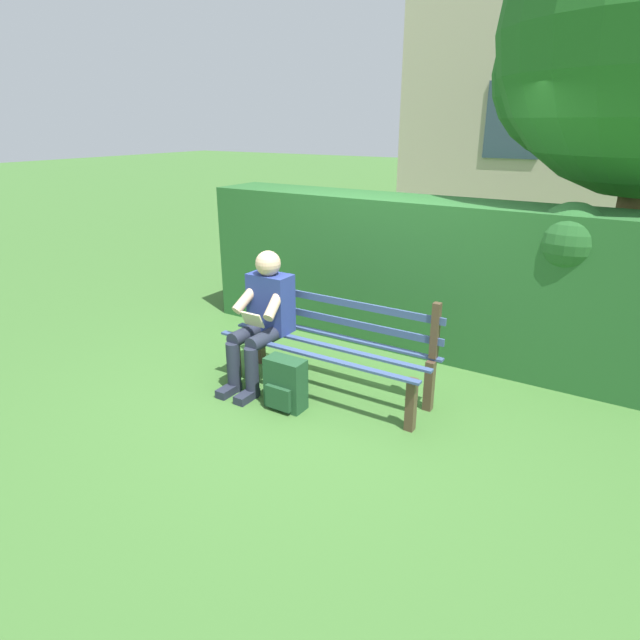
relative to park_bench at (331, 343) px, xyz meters
name	(u,v)px	position (x,y,z in m)	size (l,w,h in m)	color
ground	(326,392)	(0.00, 0.08, -0.44)	(60.00, 60.00, 0.00)	#3D6B2D
park_bench	(331,343)	(0.00, 0.00, 0.00)	(1.88, 0.53, 0.90)	#4C3828
person_seated	(263,315)	(0.59, 0.18, 0.19)	(0.44, 0.73, 1.17)	navy
hedge_backdrop	(418,271)	(-0.22, -1.34, 0.36)	(4.63, 0.76, 1.59)	#265B28
backpack	(285,384)	(0.14, 0.48, -0.23)	(0.33, 0.24, 0.43)	#1E4728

